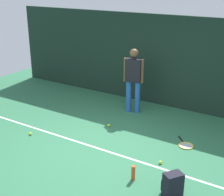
{
  "coord_description": "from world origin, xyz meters",
  "views": [
    {
      "loc": [
        3.41,
        -5.01,
        3.39
      ],
      "look_at": [
        0.0,
        0.4,
        1.0
      ],
      "focal_mm": 52.18,
      "sensor_mm": 36.0,
      "label": 1
    }
  ],
  "objects_px": {
    "tennis_player": "(133,77)",
    "water_bottle": "(133,173)",
    "tennis_racket": "(185,145)",
    "tennis_ball_near_player": "(30,134)",
    "backpack": "(172,185)",
    "tennis_ball_by_fence": "(161,162)",
    "tennis_ball_mid_court": "(109,125)"
  },
  "relations": [
    {
      "from": "tennis_player",
      "to": "water_bottle",
      "type": "bearing_deg",
      "value": 104.8
    },
    {
      "from": "tennis_racket",
      "to": "tennis_player",
      "type": "bearing_deg",
      "value": -160.53
    },
    {
      "from": "tennis_racket",
      "to": "tennis_ball_near_player",
      "type": "xyz_separation_m",
      "value": [
        -3.17,
        -1.42,
        0.02
      ]
    },
    {
      "from": "water_bottle",
      "to": "backpack",
      "type": "bearing_deg",
      "value": -5.52
    },
    {
      "from": "tennis_racket",
      "to": "water_bottle",
      "type": "relative_size",
      "value": 2.12
    },
    {
      "from": "tennis_ball_by_fence",
      "to": "water_bottle",
      "type": "height_order",
      "value": "water_bottle"
    },
    {
      "from": "tennis_ball_near_player",
      "to": "tennis_ball_mid_court",
      "type": "xyz_separation_m",
      "value": [
        1.27,
        1.33,
        0.0
      ]
    },
    {
      "from": "tennis_racket",
      "to": "backpack",
      "type": "relative_size",
      "value": 1.31
    },
    {
      "from": "tennis_ball_by_fence",
      "to": "tennis_ball_mid_court",
      "type": "xyz_separation_m",
      "value": [
        -1.75,
        0.87,
        0.0
      ]
    },
    {
      "from": "tennis_ball_near_player",
      "to": "backpack",
      "type": "bearing_deg",
      "value": -5.6
    },
    {
      "from": "tennis_ball_near_player",
      "to": "tennis_ball_by_fence",
      "type": "xyz_separation_m",
      "value": [
        3.02,
        0.46,
        0.0
      ]
    },
    {
      "from": "tennis_ball_by_fence",
      "to": "tennis_ball_mid_court",
      "type": "height_order",
      "value": "same"
    },
    {
      "from": "tennis_player",
      "to": "tennis_racket",
      "type": "xyz_separation_m",
      "value": [
        1.87,
        -1.05,
        -0.95
      ]
    },
    {
      "from": "tennis_ball_near_player",
      "to": "tennis_ball_mid_court",
      "type": "relative_size",
      "value": 1.0
    },
    {
      "from": "tennis_ball_mid_court",
      "to": "tennis_racket",
      "type": "bearing_deg",
      "value": 2.66
    },
    {
      "from": "tennis_racket",
      "to": "tennis_ball_mid_court",
      "type": "xyz_separation_m",
      "value": [
        -1.9,
        -0.09,
        0.02
      ]
    },
    {
      "from": "tennis_player",
      "to": "tennis_ball_by_fence",
      "type": "bearing_deg",
      "value": 116.39
    },
    {
      "from": "tennis_player",
      "to": "tennis_ball_near_player",
      "type": "relative_size",
      "value": 25.76
    },
    {
      "from": "tennis_player",
      "to": "tennis_ball_by_fence",
      "type": "height_order",
      "value": "tennis_player"
    },
    {
      "from": "tennis_racket",
      "to": "backpack",
      "type": "xyz_separation_m",
      "value": [
        0.41,
        -1.77,
        0.2
      ]
    },
    {
      "from": "tennis_player",
      "to": "tennis_racket",
      "type": "height_order",
      "value": "tennis_player"
    },
    {
      "from": "tennis_ball_near_player",
      "to": "tennis_racket",
      "type": "bearing_deg",
      "value": 24.07
    },
    {
      "from": "tennis_ball_by_fence",
      "to": "water_bottle",
      "type": "relative_size",
      "value": 0.24
    },
    {
      "from": "tennis_ball_near_player",
      "to": "tennis_ball_mid_court",
      "type": "height_order",
      "value": "same"
    },
    {
      "from": "tennis_racket",
      "to": "backpack",
      "type": "height_order",
      "value": "backpack"
    },
    {
      "from": "tennis_player",
      "to": "tennis_ball_near_player",
      "type": "distance_m",
      "value": 2.94
    },
    {
      "from": "tennis_racket",
      "to": "tennis_ball_mid_court",
      "type": "bearing_deg",
      "value": -128.51
    },
    {
      "from": "tennis_racket",
      "to": "tennis_ball_mid_court",
      "type": "height_order",
      "value": "tennis_ball_mid_court"
    },
    {
      "from": "tennis_ball_by_fence",
      "to": "tennis_ball_mid_court",
      "type": "relative_size",
      "value": 1.0
    },
    {
      "from": "tennis_ball_near_player",
      "to": "tennis_ball_mid_court",
      "type": "distance_m",
      "value": 1.84
    },
    {
      "from": "tennis_ball_mid_court",
      "to": "tennis_player",
      "type": "bearing_deg",
      "value": 88.56
    },
    {
      "from": "tennis_racket",
      "to": "water_bottle",
      "type": "bearing_deg",
      "value": -52.85
    }
  ]
}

